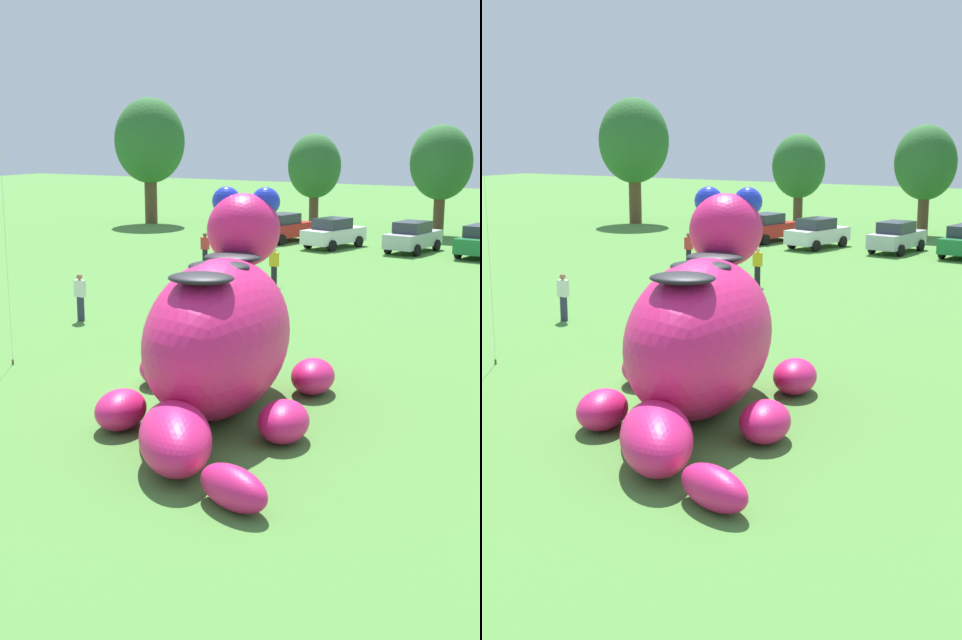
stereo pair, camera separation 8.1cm
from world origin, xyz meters
The scene contains 11 objects.
ground_plane centered at (0.00, 0.00, 0.00)m, with size 160.00×160.00×0.00m, color #4C8438.
giant_inflatable_creature centered at (1.50, -0.96, 1.91)m, with size 7.38×9.32×5.23m.
car_red centered at (-11.68, 27.87, 0.86)m, with size 2.48×4.34×1.72m.
car_white centered at (-7.95, 26.98, 0.86)m, with size 2.61×4.38×1.72m.
car_silver centered at (-3.41, 27.55, 0.86)m, with size 2.31×4.27×1.72m.
tree_far_left centered at (-24.72, 32.34, 5.80)m, with size 4.99×4.99×8.87m.
tree_left centered at (-13.14, 35.28, 4.18)m, with size 3.60×3.60×6.39m.
tree_mid_left centered at (-4.53, 35.75, 4.57)m, with size 3.93×3.93×6.98m.
spectator_near_inflatable centered at (-5.20, 14.51, 0.85)m, with size 0.38×0.26×1.71m.
spectator_by_cars centered at (-10.64, 17.45, 0.85)m, with size 0.38×0.26×1.71m.
spectator_far_side centered at (-7.99, 4.98, 0.85)m, with size 0.38×0.26×1.71m.
Camera 1 is at (11.97, -18.03, 6.79)m, focal length 47.93 mm.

